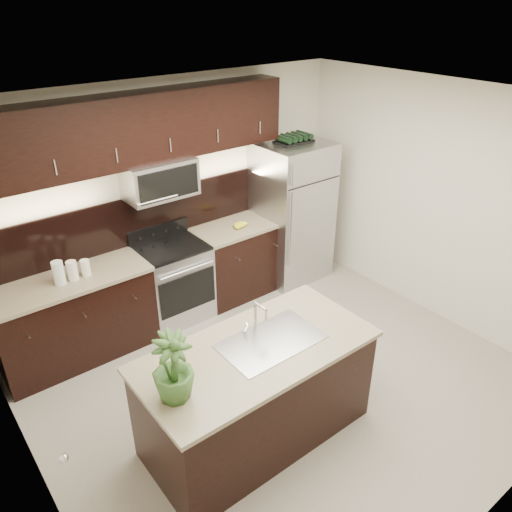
% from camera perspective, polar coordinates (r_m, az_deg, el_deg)
% --- Properties ---
extents(ground, '(4.50, 4.50, 0.00)m').
position_cam_1_polar(ground, '(5.16, 3.24, -14.30)').
color(ground, gray).
rests_on(ground, ground).
extents(room_walls, '(4.52, 4.02, 2.71)m').
position_cam_1_polar(room_walls, '(4.11, 3.04, 2.42)').
color(room_walls, beige).
rests_on(room_walls, ground).
extents(counter_run, '(3.51, 0.65, 0.94)m').
position_cam_1_polar(counter_run, '(5.81, -11.12, -3.58)').
color(counter_run, black).
rests_on(counter_run, ground).
extents(upper_fixtures, '(3.49, 0.40, 1.66)m').
position_cam_1_polar(upper_fixtures, '(5.28, -13.33, 12.79)').
color(upper_fixtures, black).
rests_on(upper_fixtures, counter_run).
extents(island, '(1.96, 0.96, 0.94)m').
position_cam_1_polar(island, '(4.37, 0.08, -15.34)').
color(island, black).
rests_on(island, ground).
extents(sink_faucet, '(0.84, 0.50, 0.28)m').
position_cam_1_polar(sink_faucet, '(4.13, 1.65, -9.49)').
color(sink_faucet, silver).
rests_on(sink_faucet, island).
extents(refrigerator, '(0.88, 0.79, 1.83)m').
position_cam_1_polar(refrigerator, '(6.54, 4.04, 5.06)').
color(refrigerator, '#B2B2B7').
rests_on(refrigerator, ground).
extents(wine_rack, '(0.45, 0.28, 0.11)m').
position_cam_1_polar(wine_rack, '(6.23, 4.34, 13.22)').
color(wine_rack, black).
rests_on(wine_rack, refrigerator).
extents(plant, '(0.35, 0.35, 0.53)m').
position_cam_1_polar(plant, '(3.53, -9.51, -12.48)').
color(plant, '#2E5120').
rests_on(plant, island).
extents(canisters, '(0.36, 0.11, 0.24)m').
position_cam_1_polar(canisters, '(5.20, -20.59, -1.63)').
color(canisters, silver).
rests_on(canisters, counter_run).
extents(french_press, '(0.10, 0.10, 0.29)m').
position_cam_1_polar(french_press, '(6.30, 1.76, 5.49)').
color(french_press, silver).
rests_on(french_press, counter_run).
extents(bananas, '(0.23, 0.19, 0.06)m').
position_cam_1_polar(bananas, '(5.99, -2.25, 3.43)').
color(bananas, yellow).
rests_on(bananas, counter_run).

